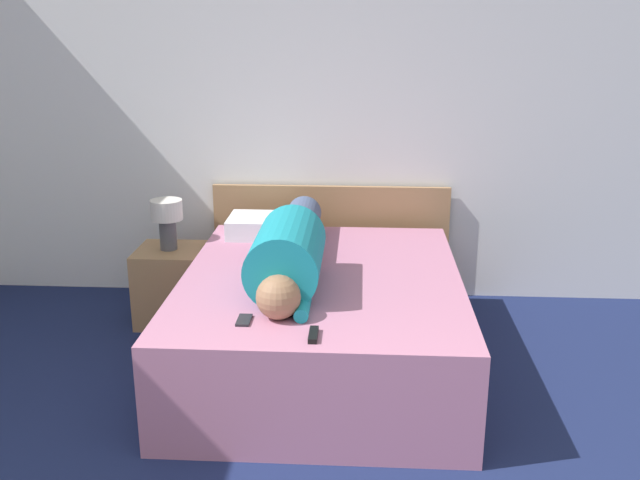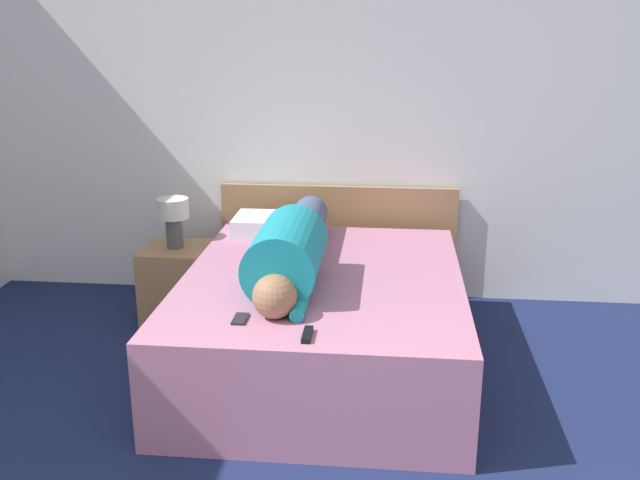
# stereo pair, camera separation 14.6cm
# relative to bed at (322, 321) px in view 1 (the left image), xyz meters

# --- Properties ---
(wall_back) EXTENTS (5.76, 0.06, 2.60)m
(wall_back) POSITION_rel_bed_xyz_m (-0.25, 1.19, 1.02)
(wall_back) COLOR white
(wall_back) RESTS_ON ground_plane
(bed) EXTENTS (1.55, 1.94, 0.56)m
(bed) POSITION_rel_bed_xyz_m (0.00, 0.00, 0.00)
(bed) COLOR #B2708E
(bed) RESTS_ON ground_plane
(headboard) EXTENTS (1.67, 0.04, 0.81)m
(headboard) POSITION_rel_bed_xyz_m (0.00, 1.12, 0.13)
(headboard) COLOR #A37A51
(headboard) RESTS_ON ground_plane
(nightstand) EXTENTS (0.42, 0.43, 0.50)m
(nightstand) POSITION_rel_bed_xyz_m (-1.03, 0.60, -0.03)
(nightstand) COLOR #A37A51
(nightstand) RESTS_ON ground_plane
(table_lamp) EXTENTS (0.20, 0.20, 0.33)m
(table_lamp) POSITION_rel_bed_xyz_m (-1.03, 0.60, 0.43)
(table_lamp) COLOR #4C4C51
(table_lamp) RESTS_ON nightstand
(person_lying) EXTENTS (0.37, 1.64, 0.37)m
(person_lying) POSITION_rel_bed_xyz_m (-0.17, -0.03, 0.44)
(person_lying) COLOR #936B4C
(person_lying) RESTS_ON bed
(pillow_near_headboard) EXTENTS (0.53, 0.36, 0.13)m
(pillow_near_headboard) POSITION_rel_bed_xyz_m (-0.39, 0.75, 0.34)
(pillow_near_headboard) COLOR white
(pillow_near_headboard) RESTS_ON bed
(tv_remote) EXTENTS (0.04, 0.15, 0.02)m
(tv_remote) POSITION_rel_bed_xyz_m (0.01, -0.82, 0.29)
(tv_remote) COLOR black
(tv_remote) RESTS_ON bed
(cell_phone) EXTENTS (0.06, 0.13, 0.01)m
(cell_phone) POSITION_rel_bed_xyz_m (-0.33, -0.66, 0.28)
(cell_phone) COLOR black
(cell_phone) RESTS_ON bed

